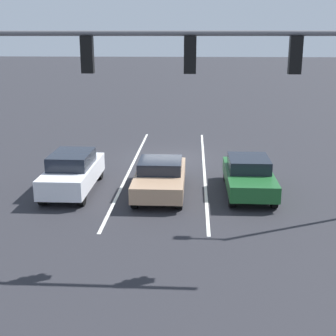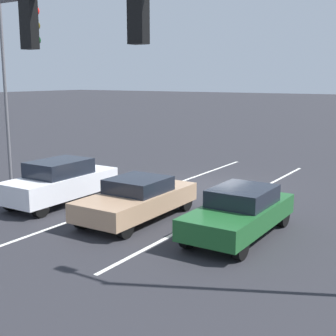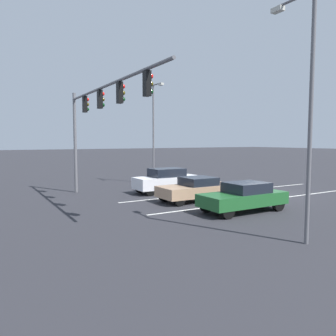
{
  "view_description": "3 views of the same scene",
  "coord_description": "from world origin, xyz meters",
  "px_view_note": "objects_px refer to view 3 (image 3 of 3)",
  "views": [
    {
      "loc": [
        -1.21,
        23.01,
        6.03
      ],
      "look_at": [
        -0.26,
        6.03,
        1.21
      ],
      "focal_mm": 50.0,
      "sensor_mm": 36.0,
      "label": 1
    },
    {
      "loc": [
        -8.65,
        17.21,
        4.51
      ],
      "look_at": [
        -0.65,
        4.72,
        1.65
      ],
      "focal_mm": 50.0,
      "sensor_mm": 36.0,
      "label": 2
    },
    {
      "loc": [
        -14.95,
        16.21,
        3.4
      ],
      "look_at": [
        1.38,
        6.59,
        1.83
      ],
      "focal_mm": 35.0,
      "sensor_mm": 36.0,
      "label": 3
    }
  ],
  "objects_px": {
    "car_darkgreen_leftlane_front": "(244,197)",
    "street_lamp_left_shoulder": "(306,101)",
    "car_white_rightlane_front": "(167,180)",
    "car_tan_midlane_front": "(197,189)",
    "traffic_signal_gantry": "(97,111)",
    "street_lamp_right_shoulder": "(154,127)"
  },
  "relations": [
    {
      "from": "car_darkgreen_leftlane_front",
      "to": "street_lamp_right_shoulder",
      "type": "xyz_separation_m",
      "value": [
        11.27,
        -1.17,
        3.76
      ]
    },
    {
      "from": "car_white_rightlane_front",
      "to": "street_lamp_right_shoulder",
      "type": "xyz_separation_m",
      "value": [
        4.27,
        -1.33,
        3.69
      ]
    },
    {
      "from": "car_darkgreen_leftlane_front",
      "to": "traffic_signal_gantry",
      "type": "height_order",
      "value": "traffic_signal_gantry"
    },
    {
      "from": "car_darkgreen_leftlane_front",
      "to": "street_lamp_left_shoulder",
      "type": "distance_m",
      "value": 6.28
    },
    {
      "from": "car_white_rightlane_front",
      "to": "street_lamp_right_shoulder",
      "type": "height_order",
      "value": "street_lamp_right_shoulder"
    },
    {
      "from": "car_tan_midlane_front",
      "to": "car_darkgreen_leftlane_front",
      "type": "xyz_separation_m",
      "value": [
        -3.48,
        -0.24,
        0.04
      ]
    },
    {
      "from": "car_white_rightlane_front",
      "to": "car_darkgreen_leftlane_front",
      "type": "relative_size",
      "value": 1.02
    },
    {
      "from": "car_white_rightlane_front",
      "to": "car_tan_midlane_front",
      "type": "height_order",
      "value": "car_white_rightlane_front"
    },
    {
      "from": "traffic_signal_gantry",
      "to": "street_lamp_left_shoulder",
      "type": "height_order",
      "value": "street_lamp_left_shoulder"
    },
    {
      "from": "street_lamp_left_shoulder",
      "to": "car_white_rightlane_front",
      "type": "bearing_deg",
      "value": -7.53
    },
    {
      "from": "car_white_rightlane_front",
      "to": "traffic_signal_gantry",
      "type": "bearing_deg",
      "value": 104.65
    },
    {
      "from": "car_tan_midlane_front",
      "to": "street_lamp_left_shoulder",
      "type": "relative_size",
      "value": 0.55
    },
    {
      "from": "car_darkgreen_leftlane_front",
      "to": "traffic_signal_gantry",
      "type": "relative_size",
      "value": 0.35
    },
    {
      "from": "traffic_signal_gantry",
      "to": "car_darkgreen_leftlane_front",
      "type": "bearing_deg",
      "value": -136.54
    },
    {
      "from": "car_white_rightlane_front",
      "to": "car_darkgreen_leftlane_front",
      "type": "xyz_separation_m",
      "value": [
        -7.0,
        -0.16,
        -0.08
      ]
    },
    {
      "from": "car_tan_midlane_front",
      "to": "street_lamp_right_shoulder",
      "type": "distance_m",
      "value": 8.78
    },
    {
      "from": "street_lamp_right_shoulder",
      "to": "traffic_signal_gantry",
      "type": "bearing_deg",
      "value": 130.83
    },
    {
      "from": "car_darkgreen_leftlane_front",
      "to": "traffic_signal_gantry",
      "type": "bearing_deg",
      "value": 43.46
    },
    {
      "from": "car_tan_midlane_front",
      "to": "traffic_signal_gantry",
      "type": "relative_size",
      "value": 0.36
    },
    {
      "from": "car_tan_midlane_front",
      "to": "traffic_signal_gantry",
      "type": "bearing_deg",
      "value": 67.1
    },
    {
      "from": "street_lamp_right_shoulder",
      "to": "street_lamp_left_shoulder",
      "type": "height_order",
      "value": "street_lamp_left_shoulder"
    },
    {
      "from": "street_lamp_left_shoulder",
      "to": "traffic_signal_gantry",
      "type": "bearing_deg",
      "value": 19.69
    }
  ]
}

